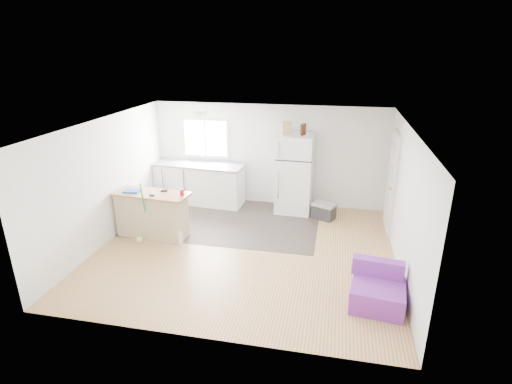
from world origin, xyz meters
TOP-DOWN VIEW (x-y plane):
  - room at (0.00, 0.00)m, footprint 5.51×5.01m
  - vinyl_zone at (-0.73, 1.25)m, footprint 4.05×2.50m
  - window at (-1.55, 2.49)m, footprint 1.18×0.06m
  - interior_door at (2.72, 1.55)m, footprint 0.11×0.92m
  - ceiling_fixture at (-1.20, 1.20)m, footprint 0.30×0.30m
  - kitchen_cabinets at (-1.65, 2.16)m, footprint 2.25×0.86m
  - peninsula at (-1.97, 0.22)m, footprint 1.56×0.71m
  - refrigerator at (0.68, 2.11)m, footprint 0.83×0.79m
  - cooler at (1.40, 1.77)m, footprint 0.58×0.50m
  - purple_seat at (2.32, -1.26)m, footprint 0.85×0.81m
  - cleaner_jug at (-1.33, -0.04)m, footprint 0.15×0.12m
  - mop at (-2.07, -0.11)m, footprint 0.24×0.35m
  - red_cup at (-1.30, 0.21)m, footprint 0.10×0.10m
  - blue_tray at (-2.35, 0.20)m, footprint 0.31×0.24m
  - tool_a at (-1.73, 0.35)m, footprint 0.15×0.10m
  - tool_b at (-1.85, 0.06)m, footprint 0.11×0.06m
  - cardboard_box at (0.47, 2.03)m, footprint 0.22×0.16m
  - bottle_left at (0.81, 2.02)m, footprint 0.08×0.08m
  - bottle_right at (0.86, 2.12)m, footprint 0.09×0.09m

SIDE VIEW (x-z plane):
  - vinyl_zone at x=-0.73m, z-range 0.00..0.00m
  - cleaner_jug at x=-1.33m, z-range -0.02..0.28m
  - cooler at x=1.40m, z-range 0.00..0.37m
  - purple_seat at x=2.32m, z-range -0.09..0.54m
  - mop at x=-2.07m, z-range -0.40..0.87m
  - peninsula at x=-1.97m, z-range 0.01..0.94m
  - kitchen_cabinets at x=-1.65m, z-range -0.14..1.14m
  - refrigerator at x=0.68m, z-range 0.00..1.82m
  - tool_b at x=-1.85m, z-range 0.93..0.96m
  - tool_a at x=-1.73m, z-range 0.93..0.96m
  - blue_tray at x=-2.35m, z-range 0.93..0.97m
  - red_cup at x=-1.30m, z-range 0.93..1.05m
  - interior_door at x=2.72m, z-range -0.03..2.07m
  - room at x=0.00m, z-range -0.01..2.41m
  - window at x=-1.55m, z-range 1.06..2.04m
  - bottle_left at x=0.81m, z-range 1.82..2.07m
  - bottle_right at x=0.86m, z-range 1.82..2.07m
  - cardboard_box at x=0.47m, z-range 1.82..2.12m
  - ceiling_fixture at x=-1.20m, z-range 2.32..2.40m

